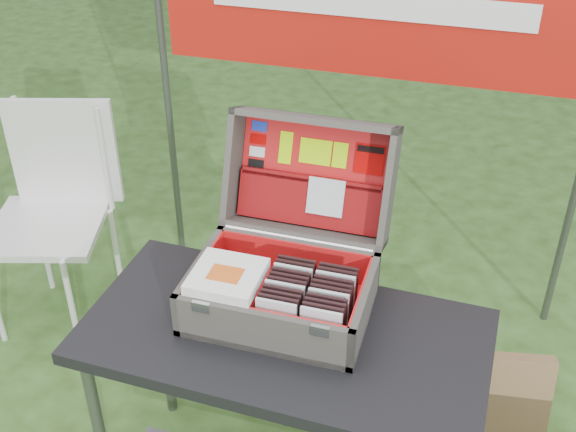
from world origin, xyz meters
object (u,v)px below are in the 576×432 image
(chair, at_px, (47,230))
(cardboard_box, at_px, (501,398))
(suitcase, at_px, (286,237))
(table, at_px, (284,418))

(chair, bearing_deg, cardboard_box, -19.18)
(suitcase, bearing_deg, chair, 159.81)
(chair, height_order, cardboard_box, chair)
(table, bearing_deg, suitcase, 106.11)
(table, distance_m, chair, 1.28)
(suitcase, bearing_deg, cardboard_box, 24.67)
(suitcase, height_order, cardboard_box, suitcase)
(table, distance_m, suitcase, 0.60)
(chair, bearing_deg, suitcase, -36.38)
(suitcase, relative_size, chair, 0.55)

